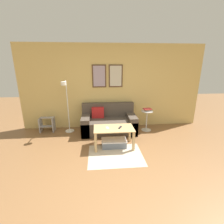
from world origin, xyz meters
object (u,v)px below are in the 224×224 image
at_px(coffee_table, 114,132).
at_px(cell_phone, 107,128).
at_px(side_table, 147,119).
at_px(couch, 109,122).
at_px(floor_lamp, 67,105).
at_px(step_stool, 47,124).
at_px(book_stack, 147,110).
at_px(storage_bin, 114,143).
at_px(remote_control, 120,127).

relative_size(coffee_table, cell_phone, 6.89).
bearing_deg(side_table, couch, 178.53).
relative_size(couch, side_table, 2.56).
distance_m(coffee_table, floor_lamp, 1.61).
bearing_deg(cell_phone, step_stool, 136.45).
bearing_deg(book_stack, cell_phone, -144.27).
distance_m(floor_lamp, book_stack, 2.35).
bearing_deg(storage_bin, step_stool, 149.76).
xyz_separation_m(couch, storage_bin, (0.07, -0.95, -0.19)).
distance_m(storage_bin, book_stack, 1.54).
xyz_separation_m(remote_control, cell_phone, (-0.31, 0.01, -0.01)).
bearing_deg(storage_bin, cell_phone, 175.42).
distance_m(coffee_table, step_stool, 2.21).
bearing_deg(coffee_table, side_table, 39.78).
xyz_separation_m(cell_phone, step_stool, (-1.75, 1.10, -0.27)).
bearing_deg(coffee_table, couch, 93.81).
bearing_deg(book_stack, coffee_table, -140.37).
distance_m(book_stack, cell_phone, 1.56).
height_order(storage_bin, book_stack, book_stack).
height_order(floor_lamp, side_table, floor_lamp).
distance_m(remote_control, step_stool, 2.36).
height_order(couch, book_stack, couch).
bearing_deg(couch, floor_lamp, -178.25).
bearing_deg(storage_bin, side_table, 40.09).
xyz_separation_m(couch, remote_control, (0.22, -0.95, 0.22)).
relative_size(storage_bin, step_stool, 1.42).
distance_m(book_stack, step_stool, 3.04).
height_order(couch, remote_control, couch).
bearing_deg(remote_control, step_stool, 178.99).
bearing_deg(coffee_table, remote_control, -1.33).
distance_m(storage_bin, remote_control, 0.44).
relative_size(couch, cell_phone, 11.32).
xyz_separation_m(storage_bin, side_table, (1.10, 0.92, 0.28)).
xyz_separation_m(coffee_table, floor_lamp, (-1.24, 0.91, 0.46)).
height_order(storage_bin, side_table, side_table).
relative_size(couch, storage_bin, 2.58).
height_order(side_table, remote_control, side_table).
bearing_deg(cell_phone, couch, 73.00).
xyz_separation_m(floor_lamp, remote_control, (1.40, -0.91, -0.35)).
distance_m(storage_bin, side_table, 1.46).
bearing_deg(floor_lamp, remote_control, -33.19).
bearing_deg(storage_bin, book_stack, 39.94).
distance_m(remote_control, cell_phone, 0.31).
bearing_deg(floor_lamp, couch, 1.75).
bearing_deg(floor_lamp, coffee_table, -36.25).
xyz_separation_m(floor_lamp, side_table, (2.34, 0.01, -0.49)).
relative_size(remote_control, step_stool, 0.35).
relative_size(coffee_table, floor_lamp, 0.63).
relative_size(storage_bin, remote_control, 4.09).
bearing_deg(storage_bin, couch, 94.11).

